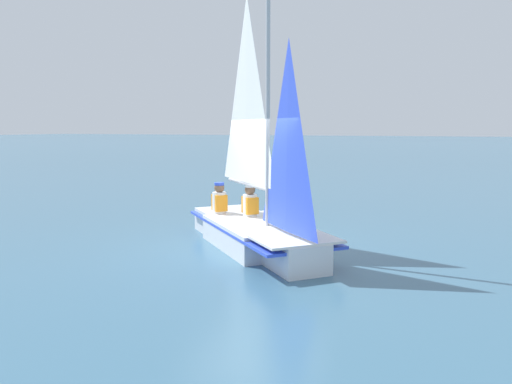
# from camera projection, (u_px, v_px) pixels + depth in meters

# --- Properties ---
(ground_plane) EXTENTS (260.00, 260.00, 0.00)m
(ground_plane) POSITION_uv_depth(u_px,v_px,m) (256.00, 247.00, 9.82)
(ground_plane) COLOR #38607A
(sailboat_main) EXTENTS (4.13, 4.05, 5.02)m
(sailboat_main) POSITION_uv_depth(u_px,v_px,m) (256.00, 213.00, 9.75)
(sailboat_main) COLOR silver
(sailboat_main) RESTS_ON ground_plane
(sailor_helm) EXTENTS (0.43, 0.42, 1.16)m
(sailor_helm) POSITION_uv_depth(u_px,v_px,m) (250.00, 210.00, 10.44)
(sailor_helm) COLOR black
(sailor_helm) RESTS_ON ground_plane
(sailor_crew) EXTENTS (0.43, 0.42, 1.16)m
(sailor_crew) POSITION_uv_depth(u_px,v_px,m) (219.00, 207.00, 10.79)
(sailor_crew) COLOR black
(sailor_crew) RESTS_ON ground_plane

